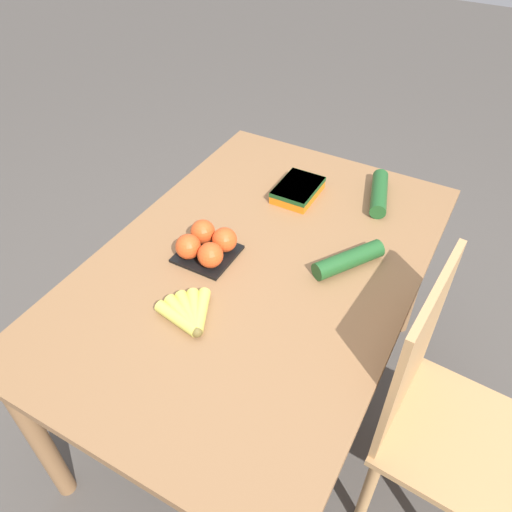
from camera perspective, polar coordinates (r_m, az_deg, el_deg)
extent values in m
plane|color=#4C4742|center=(2.10, 0.00, -15.74)|extent=(12.00, 12.00, 0.00)
cube|color=olive|center=(1.53, 0.00, -1.24)|extent=(1.40, 0.93, 0.03)
cylinder|color=olive|center=(2.35, -1.10, 4.91)|extent=(0.06, 0.06, 0.71)
cylinder|color=olive|center=(1.74, -23.63, -18.46)|extent=(0.06, 0.06, 0.71)
cylinder|color=olive|center=(2.16, 17.90, -1.66)|extent=(0.06, 0.06, 0.71)
cube|color=tan|center=(1.63, 22.22, -18.86)|extent=(0.45, 0.43, 0.03)
cube|color=tan|center=(1.41, 17.76, -10.49)|extent=(0.39, 0.05, 0.51)
cylinder|color=tan|center=(1.93, 26.94, -19.76)|extent=(0.04, 0.04, 0.42)
cylinder|color=tan|center=(1.73, 12.55, -24.96)|extent=(0.04, 0.04, 0.42)
cylinder|color=tan|center=(1.91, 17.03, -16.03)|extent=(0.04, 0.04, 0.42)
sphere|color=brown|center=(1.33, -6.82, -8.55)|extent=(0.03, 0.03, 0.03)
cylinder|color=#CCC651|center=(1.37, -6.33, -6.25)|extent=(0.14, 0.09, 0.04)
cylinder|color=#CCC651|center=(1.38, -7.05, -6.26)|extent=(0.13, 0.12, 0.04)
cylinder|color=#CCC651|center=(1.37, -7.75, -6.41)|extent=(0.12, 0.13, 0.04)
cylinder|color=#CCC651|center=(1.37, -8.40, -6.66)|extent=(0.09, 0.14, 0.04)
cylinder|color=#CCC651|center=(1.37, -8.97, -7.03)|extent=(0.06, 0.15, 0.04)
cube|color=black|center=(1.56, -5.58, 0.25)|extent=(0.17, 0.17, 0.01)
sphere|color=#DB4C1E|center=(1.57, -6.11, 2.77)|extent=(0.08, 0.08, 0.08)
sphere|color=#DB4C1E|center=(1.52, -7.76, 1.08)|extent=(0.08, 0.08, 0.08)
sphere|color=#DB4C1E|center=(1.53, -3.62, 1.86)|extent=(0.08, 0.08, 0.08)
sphere|color=#DB4C1E|center=(1.48, -5.24, 0.10)|extent=(0.08, 0.08, 0.08)
cube|color=orange|center=(1.79, 4.80, 7.51)|extent=(0.19, 0.13, 0.04)
cube|color=#19471E|center=(1.79, 4.83, 7.89)|extent=(0.19, 0.13, 0.02)
cylinder|color=#1E5123|center=(1.52, 10.53, -0.42)|extent=(0.22, 0.17, 0.06)
cylinder|color=#1E5123|center=(1.82, 13.90, 6.99)|extent=(0.24, 0.12, 0.06)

